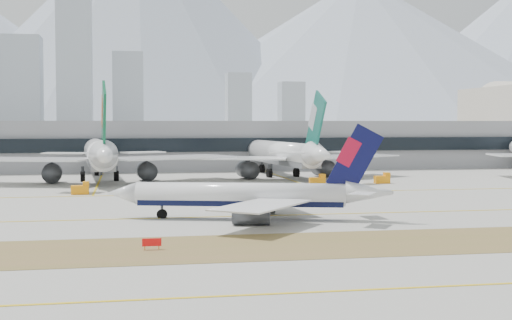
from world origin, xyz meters
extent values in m
plane|color=#9B9991|center=(0.00, 0.00, 0.00)|extent=(3000.00, 3000.00, 0.00)
cube|color=olive|center=(0.00, -32.00, 0.02)|extent=(360.00, 18.00, 0.06)
cube|color=yellow|center=(0.00, -5.00, 0.03)|extent=(360.00, 0.45, 0.04)
cube|color=yellow|center=(0.00, -55.00, 0.03)|extent=(360.00, 0.45, 0.04)
cube|color=yellow|center=(0.00, 30.00, 0.03)|extent=(360.00, 0.45, 0.04)
cylinder|color=white|center=(-10.35, -8.20, 3.80)|extent=(31.36, 11.82, 3.45)
cube|color=black|center=(-10.35, -8.20, 2.85)|extent=(30.61, 11.15, 1.55)
cone|color=white|center=(-27.89, -3.30, 3.80)|extent=(5.58, 4.62, 3.45)
cone|color=white|center=(8.24, -13.39, 4.23)|extent=(7.69, 5.21, 3.45)
cube|color=white|center=(-3.86, -0.07, 3.28)|extent=(9.66, 17.79, 0.21)
cube|color=white|center=(8.18, -8.71, 4.49)|extent=(3.27, 4.96, 0.14)
cylinder|color=#3F4247|center=(-6.42, -2.66, 1.38)|extent=(5.77, 3.91, 2.59)
cube|color=#3F4247|center=(-6.42, -2.66, 2.42)|extent=(2.18, 0.84, 1.21)
cube|color=white|center=(-9.00, -18.52, 3.28)|extent=(16.57, 18.25, 0.21)
cube|color=white|center=(5.77, -17.36, 4.49)|extent=(5.23, 5.73, 0.14)
cylinder|color=#3F4247|center=(-9.86, -14.96, 1.38)|extent=(5.77, 3.91, 2.59)
cube|color=#3F4247|center=(-9.86, -14.96, 2.42)|extent=(2.18, 0.84, 1.21)
cube|color=#0A0C41|center=(6.13, -12.80, 9.05)|extent=(8.30, 2.59, 10.82)
cube|color=red|center=(5.29, -12.56, 10.22)|extent=(3.81, 1.40, 4.64)
cylinder|color=#3F4247|center=(-21.91, -4.97, 1.04)|extent=(0.41, 0.41, 2.07)
cylinder|color=black|center=(-21.91, -4.97, 0.60)|extent=(1.66, 1.00, 1.55)
cylinder|color=#3F4247|center=(-10.11, -10.60, 1.04)|extent=(0.41, 0.41, 2.07)
cylinder|color=black|center=(-10.11, -10.60, 0.60)|extent=(1.66, 1.00, 1.55)
cylinder|color=#3F4247|center=(-8.90, -6.27, 1.04)|extent=(0.41, 0.41, 2.07)
cylinder|color=black|center=(-8.90, -6.27, 0.60)|extent=(1.66, 1.00, 1.55)
cylinder|color=white|center=(-33.79, 67.62, 6.89)|extent=(9.89, 47.67, 6.26)
cube|color=slate|center=(-33.79, 67.62, 5.16)|extent=(8.88, 46.65, 2.82)
cone|color=white|center=(-35.89, 94.82, 6.89)|extent=(6.80, 7.69, 6.26)
cone|color=white|center=(-31.56, 38.79, 7.67)|extent=(7.05, 10.97, 6.26)
cube|color=white|center=(-16.40, 62.00, 5.95)|extent=(33.04, 25.70, 0.38)
cube|color=white|center=(-23.60, 41.38, 8.14)|extent=(9.86, 7.60, 0.25)
cylinder|color=#3F4247|center=(-22.26, 64.68, 2.50)|extent=(5.29, 8.23, 4.69)
cube|color=#3F4247|center=(-22.26, 64.68, 4.38)|extent=(0.72, 3.31, 2.19)
cube|color=white|center=(-50.10, 59.39, 5.95)|extent=(32.80, 22.20, 0.38)
cube|color=white|center=(-39.82, 40.13, 8.14)|extent=(9.60, 6.53, 0.25)
cylinder|color=#3F4247|center=(-44.73, 62.95, 2.50)|extent=(5.29, 8.23, 4.69)
cube|color=#3F4247|center=(-44.73, 62.95, 4.38)|extent=(0.72, 3.31, 2.19)
cube|color=#0B5231|center=(-31.81, 42.07, 15.10)|extent=(1.57, 13.09, 16.79)
cube|color=#CD410C|center=(-31.91, 43.38, 16.93)|extent=(1.14, 5.94, 7.19)
cylinder|color=#3F4247|center=(-35.18, 85.55, 1.88)|extent=(0.75, 0.75, 3.76)
cylinder|color=black|center=(-35.18, 85.55, 1.10)|extent=(1.31, 2.89, 2.82)
cylinder|color=#3F4247|center=(-37.74, 66.00, 1.88)|extent=(0.75, 0.75, 3.76)
cylinder|color=black|center=(-37.74, 66.00, 1.10)|extent=(1.31, 2.89, 2.82)
cylinder|color=#3F4247|center=(-29.63, 66.63, 1.88)|extent=(0.75, 0.75, 3.76)
cylinder|color=black|center=(-29.63, 66.63, 1.10)|extent=(1.31, 2.89, 2.82)
cylinder|color=white|center=(13.69, 71.87, 6.46)|extent=(11.25, 44.77, 5.87)
cube|color=slate|center=(13.69, 71.87, 4.84)|extent=(10.27, 43.79, 2.64)
cone|color=white|center=(10.56, 97.26, 6.46)|extent=(6.66, 7.45, 5.87)
cone|color=white|center=(17.00, 44.94, 7.19)|extent=(7.03, 10.51, 5.87)
cube|color=white|center=(30.22, 67.33, 5.58)|extent=(30.91, 24.97, 0.35)
cube|color=white|center=(24.35, 47.71, 7.63)|extent=(9.27, 7.39, 0.23)
cylinder|color=#3F4247|center=(24.61, 69.60, 2.35)|extent=(5.27, 7.88, 4.40)
cube|color=#3F4247|center=(24.61, 69.60, 4.11)|extent=(0.81, 3.11, 2.06)
cube|color=white|center=(-1.25, 63.46, 5.58)|extent=(30.57, 19.76, 0.35)
cube|color=white|center=(9.20, 45.84, 7.63)|extent=(8.89, 5.80, 0.23)
cylinder|color=#3F4247|center=(3.63, 67.02, 2.35)|extent=(5.27, 7.88, 4.40)
cube|color=#3F4247|center=(3.63, 67.02, 4.11)|extent=(0.81, 3.11, 2.06)
cube|color=#155D51|center=(16.62, 48.00, 14.17)|extent=(2.02, 12.25, 15.75)
cube|color=#ACAEB6|center=(16.47, 49.22, 15.88)|extent=(1.32, 5.57, 6.74)
cylinder|color=#3F4247|center=(11.62, 88.61, 1.76)|extent=(0.70, 0.70, 3.52)
cylinder|color=black|center=(11.62, 88.61, 1.03)|extent=(1.34, 2.75, 2.64)
cylinder|color=#3F4247|center=(10.05, 70.18, 1.76)|extent=(0.70, 0.70, 3.52)
cylinder|color=black|center=(10.05, 70.18, 1.03)|extent=(1.34, 2.75, 2.64)
cylinder|color=#3F4247|center=(17.62, 71.11, 1.76)|extent=(0.70, 0.70, 3.52)
cylinder|color=black|center=(17.62, 71.11, 1.03)|extent=(1.34, 2.75, 2.64)
cone|color=white|center=(93.64, 93.74, 6.79)|extent=(7.36, 8.13, 6.17)
cube|color=gray|center=(0.00, 115.00, 7.50)|extent=(280.00, 42.00, 15.00)
cube|color=black|center=(0.00, 93.50, 7.95)|extent=(280.00, 1.20, 4.00)
cube|color=beige|center=(110.00, 135.00, 14.10)|extent=(2.00, 57.00, 27.90)
cube|color=red|center=(-24.44, -32.00, 0.90)|extent=(2.20, 0.15, 0.90)
cylinder|color=orange|center=(-25.24, -32.00, 0.25)|extent=(0.10, 0.10, 0.50)
cylinder|color=orange|center=(-23.64, -32.00, 0.25)|extent=(0.10, 0.10, 0.50)
cube|color=orange|center=(-36.46, 34.09, 0.90)|extent=(3.50, 2.00, 1.80)
cube|color=orange|center=(-35.26, 34.09, 2.10)|extent=(1.20, 1.80, 1.00)
cylinder|color=black|center=(-37.66, 33.29, 0.35)|extent=(0.70, 0.30, 0.70)
cylinder|color=black|center=(-37.66, 34.89, 0.35)|extent=(0.70, 0.30, 0.70)
cylinder|color=black|center=(-35.26, 33.29, 0.35)|extent=(0.70, 0.30, 0.70)
cylinder|color=black|center=(-35.26, 34.89, 0.35)|extent=(0.70, 0.30, 0.70)
cube|color=orange|center=(32.91, 47.46, 0.90)|extent=(3.50, 2.00, 1.80)
cube|color=orange|center=(34.11, 47.46, 2.10)|extent=(1.20, 1.80, 1.00)
cylinder|color=black|center=(31.71, 46.66, 0.35)|extent=(0.70, 0.30, 0.70)
cylinder|color=black|center=(31.71, 48.26, 0.35)|extent=(0.70, 0.30, 0.70)
cylinder|color=black|center=(34.11, 46.66, 0.35)|extent=(0.70, 0.30, 0.70)
cylinder|color=black|center=(34.11, 48.26, 0.35)|extent=(0.70, 0.30, 0.70)
cube|color=orange|center=(16.39, 45.49, 0.90)|extent=(3.50, 2.00, 1.80)
cube|color=orange|center=(17.59, 45.49, 2.10)|extent=(1.20, 1.80, 1.00)
cylinder|color=black|center=(15.19, 44.69, 0.35)|extent=(0.70, 0.30, 0.70)
cylinder|color=black|center=(15.19, 46.29, 0.35)|extent=(0.70, 0.30, 0.70)
cylinder|color=black|center=(17.59, 44.69, 0.35)|extent=(0.70, 0.30, 0.70)
cylinder|color=black|center=(17.59, 46.29, 0.35)|extent=(0.70, 0.30, 0.70)
cube|color=#A1ABB7|center=(-105.00, 455.00, 40.00)|extent=(30.00, 27.00, 80.00)
cube|color=#A1ABB7|center=(-65.00, 450.00, 55.00)|extent=(26.00, 23.40, 110.00)
cube|color=#A1ABB7|center=(-25.00, 465.00, 35.00)|extent=(24.00, 21.60, 70.00)
cube|color=#A1ABB7|center=(65.00, 470.00, 27.50)|extent=(20.00, 18.00, 55.00)
cube|color=#A1ABB7|center=(110.00, 470.00, 24.00)|extent=(20.00, 18.00, 48.00)
cone|color=#9EA8B7|center=(0.00, 1400.00, 211.50)|extent=(900.00, 900.00, 470.00)
cone|color=#9EA8B7|center=(480.00, 1390.00, 157.50)|extent=(1120.00, 1120.00, 350.00)
camera|label=1|loc=(-27.29, -113.75, 14.68)|focal=50.00mm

